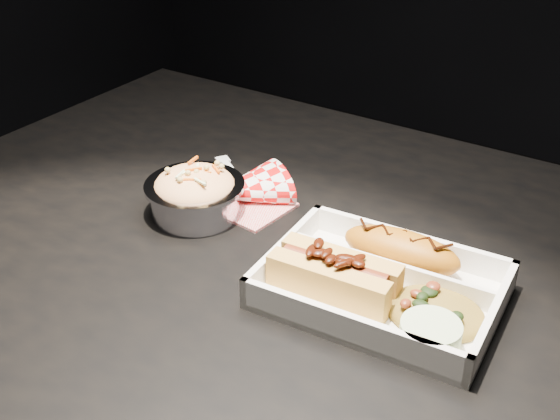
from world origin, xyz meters
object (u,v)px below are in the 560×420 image
at_px(food_tray, 381,290).
at_px(napkin_fork, 245,190).
at_px(foil_coleslaw_cup, 195,192).
at_px(hotdog, 334,273).
at_px(fried_pastry, 401,250).
at_px(dining_table, 316,312).

xyz_separation_m(food_tray, napkin_fork, (-0.25, 0.09, 0.01)).
xyz_separation_m(foil_coleslaw_cup, napkin_fork, (0.03, 0.06, -0.02)).
xyz_separation_m(hotdog, napkin_fork, (-0.21, 0.12, -0.02)).
relative_size(fried_pastry, foil_coleslaw_cup, 1.07).
relative_size(dining_table, fried_pastry, 8.64).
bearing_deg(napkin_fork, dining_table, 13.17).
xyz_separation_m(dining_table, napkin_fork, (-0.15, 0.06, 0.11)).
distance_m(dining_table, food_tray, 0.15).
bearing_deg(food_tray, napkin_fork, 155.98).
distance_m(fried_pastry, hotdog, 0.09).
distance_m(food_tray, foil_coleslaw_cup, 0.28).
relative_size(food_tray, fried_pastry, 1.88).
distance_m(hotdog, napkin_fork, 0.24).
height_order(dining_table, napkin_fork, napkin_fork).
xyz_separation_m(hotdog, foil_coleslaw_cup, (-0.24, 0.06, 0.00)).
bearing_deg(dining_table, fried_pastry, 11.20).
height_order(dining_table, food_tray, food_tray).
bearing_deg(foil_coleslaw_cup, fried_pastry, 5.77).
bearing_deg(hotdog, food_tray, 30.63).
relative_size(dining_table, hotdog, 8.51).
relative_size(hotdog, napkin_fork, 0.88).
bearing_deg(foil_coleslaw_cup, dining_table, 2.79).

